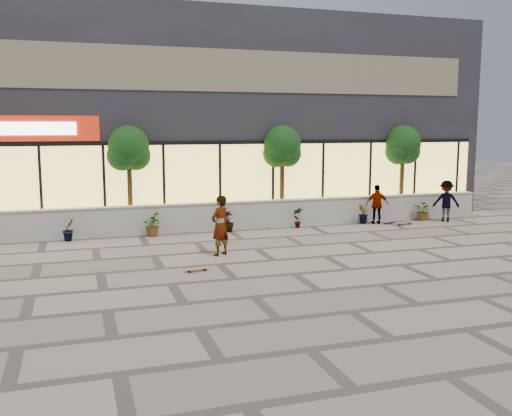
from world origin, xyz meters
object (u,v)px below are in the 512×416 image
object	(u,v)px
tree_mideast	(282,149)
skateboard_right_near	(405,223)
skater_right_far	(446,201)
skateboard_right_far	(389,222)
skater_right_near	(377,204)
tree_east	(403,147)
skateboard_center	(197,269)
tree_midwest	(129,151)
skater_center	(220,226)

from	to	relation	value
tree_mideast	skateboard_right_near	world-z (taller)	tree_mideast
skater_right_far	skateboard_right_far	world-z (taller)	skater_right_far
skater_right_near	skater_right_far	distance (m)	3.01
tree_east	skateboard_right_near	world-z (taller)	tree_east
tree_east	skateboard_center	xyz separation A→B (m)	(-10.40, -6.65, -2.91)
tree_midwest	skater_right_far	world-z (taller)	tree_midwest
tree_midwest	skateboard_right_far	bearing A→B (deg)	-8.48
skater_right_near	skateboard_right_far	bearing A→B (deg)	-177.49
skater_center	skateboard_right_far	distance (m)	8.65
tree_mideast	skateboard_right_far	bearing A→B (deg)	-20.26
tree_midwest	skater_center	size ratio (longest dim) A/B	2.14
tree_mideast	skater_right_near	size ratio (longest dim) A/B	2.49
tree_midwest	skater_right_near	distance (m)	9.89
skateboard_center	tree_east	bearing A→B (deg)	21.72
skater_right_near	tree_midwest	bearing A→B (deg)	4.95
tree_midwest	skater_right_far	distance (m)	12.83
skater_center	skateboard_center	bearing A→B (deg)	24.32
skater_right_near	tree_east	bearing A→B (deg)	-131.19
skater_center	tree_midwest	bearing A→B (deg)	-99.35
tree_mideast	skateboard_right_near	xyz separation A→B (m)	(4.50, -1.95, -2.90)
skater_center	tree_mideast	bearing A→B (deg)	-160.75
skater_right_near	skater_right_far	size ratio (longest dim) A/B	0.94
tree_mideast	skateboard_right_far	xyz separation A→B (m)	(4.06, -1.50, -2.91)
tree_mideast	tree_midwest	bearing A→B (deg)	180.00
tree_midwest	tree_mideast	world-z (taller)	same
tree_east	skateboard_right_far	bearing A→B (deg)	-133.76
skateboard_right_near	skater_center	bearing A→B (deg)	-174.26
skater_center	skater_right_near	distance (m)	8.17
tree_mideast	skateboard_center	bearing A→B (deg)	-126.40
skater_center	skater_right_far	distance (m)	10.83
skater_right_near	skateboard_right_near	xyz separation A→B (m)	(0.96, -0.55, -0.71)
tree_midwest	skateboard_right_near	world-z (taller)	tree_midwest
skater_right_far	tree_mideast	bearing A→B (deg)	13.57
tree_mideast	skater_right_near	bearing A→B (deg)	-21.59
skateboard_right_near	skater_right_near	bearing A→B (deg)	136.16
skater_right_far	skater_right_near	bearing A→B (deg)	21.97
tree_east	skater_right_near	world-z (taller)	tree_east
tree_mideast	skater_right_near	xyz separation A→B (m)	(3.54, -1.40, -2.20)
skater_right_near	skater_right_far	xyz separation A→B (m)	(2.99, -0.34, 0.05)
tree_east	skater_right_far	bearing A→B (deg)	-59.54
skateboard_right_far	tree_mideast	bearing A→B (deg)	134.87
skater_right_far	skateboard_center	world-z (taller)	skater_right_far
skater_right_near	skateboard_right_near	distance (m)	1.31
skater_right_near	skater_right_far	bearing A→B (deg)	-173.26
skateboard_center	skateboard_right_far	size ratio (longest dim) A/B	0.94
skater_center	skateboard_right_near	bearing A→B (deg)	166.74
tree_mideast	skater_right_far	xyz separation A→B (m)	(6.53, -1.74, -2.14)
skater_right_near	skateboard_right_near	size ratio (longest dim) A/B	1.90
skateboard_center	skateboard_right_near	bearing A→B (deg)	15.69
tree_east	tree_mideast	bearing A→B (deg)	180.00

